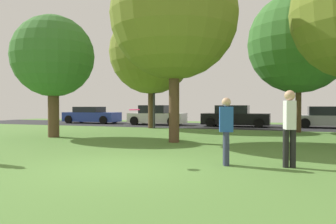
{
  "coord_description": "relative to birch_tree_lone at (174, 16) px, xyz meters",
  "views": [
    {
      "loc": [
        3.55,
        -6.77,
        1.46
      ],
      "look_at": [
        0.0,
        3.25,
        1.24
      ],
      "focal_mm": 34.63,
      "sensor_mm": 36.0,
      "label": 1
    }
  ],
  "objects": [
    {
      "name": "maple_tree_near",
      "position": [
        -3.88,
        7.08,
        -0.13
      ],
      "size": [
        5.37,
        5.37,
        7.56
      ],
      "color": "brown",
      "rests_on": "ground_plane"
    },
    {
      "name": "parked_car_blue",
      "position": [
        -10.69,
        10.69,
        -4.36
      ],
      "size": [
        4.57,
        1.97,
        1.35
      ],
      "color": "#233893",
      "rests_on": "ground_plane"
    },
    {
      "name": "oak_tree_center",
      "position": [
        4.85,
        6.64,
        -0.16
      ],
      "size": [
        5.41,
        5.41,
        7.54
      ],
      "color": "brown",
      "rests_on": "ground_plane"
    },
    {
      "name": "ground_plane",
      "position": [
        0.49,
        -5.36,
        -4.99
      ],
      "size": [
        44.0,
        44.0,
        0.0
      ],
      "primitive_type": "plane",
      "color": "#547F38"
    },
    {
      "name": "street_lamp_post",
      "position": [
        -3.62,
        6.84,
        -2.74
      ],
      "size": [
        0.14,
        0.14,
        4.5
      ],
      "primitive_type": "cylinder",
      "color": "#2D2D33",
      "rests_on": "ground_plane"
    },
    {
      "name": "maple_tree_far",
      "position": [
        -5.89,
        0.13,
        -1.3
      ],
      "size": [
        3.72,
        3.72,
        5.58
      ],
      "color": "brown",
      "rests_on": "ground_plane"
    },
    {
      "name": "person_thrower",
      "position": [
        2.75,
        -4.25,
        -4.08
      ],
      "size": [
        0.37,
        0.3,
        1.65
      ],
      "rotation": [
        0.0,
        0.0,
        -2.88
      ],
      "color": "#2D334C",
      "rests_on": "ground_plane"
    },
    {
      "name": "frisbee_disc",
      "position": [
        0.58,
        -4.85,
        -3.63
      ],
      "size": [
        0.38,
        0.38,
        0.03
      ],
      "color": "#EA2D6B"
    },
    {
      "name": "road_strip",
      "position": [
        0.49,
        10.64,
        -4.99
      ],
      "size": [
        44.0,
        6.4,
        0.01
      ],
      "primitive_type": "cube",
      "color": "#28282B",
      "rests_on": "ground_plane"
    },
    {
      "name": "parked_car_white",
      "position": [
        -4.87,
        10.47,
        -4.32
      ],
      "size": [
        4.19,
        2.03,
        1.47
      ],
      "color": "white",
      "rests_on": "ground_plane"
    },
    {
      "name": "parked_car_silver",
      "position": [
        6.8,
        11.01,
        -4.36
      ],
      "size": [
        4.14,
        1.97,
        1.39
      ],
      "color": "#B7B7BC",
      "rests_on": "ground_plane"
    },
    {
      "name": "birch_tree_lone",
      "position": [
        0.0,
        0.0,
        0.0
      ],
      "size": [
        5.03,
        5.03,
        7.52
      ],
      "color": "brown",
      "rests_on": "ground_plane"
    },
    {
      "name": "parked_car_black",
      "position": [
        0.97,
        10.4,
        -4.32
      ],
      "size": [
        4.52,
        2.08,
        1.46
      ],
      "color": "black",
      "rests_on": "ground_plane"
    },
    {
      "name": "person_walking",
      "position": [
        4.2,
        -4.04,
        -3.97
      ],
      "size": [
        0.3,
        0.36,
        1.82
      ],
      "rotation": [
        0.0,
        0.0,
        1.82
      ],
      "color": "black",
      "rests_on": "ground_plane"
    }
  ]
}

